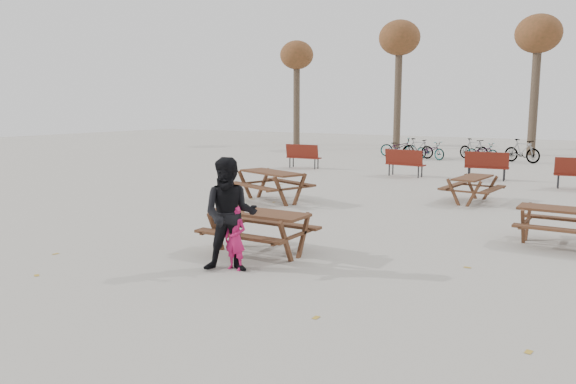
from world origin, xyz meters
The scene contains 14 objects.
ground centered at (0.00, 0.00, 0.00)m, with size 80.00×80.00×0.00m, color gray.
main_picnic_table centered at (0.00, 0.00, 0.59)m, with size 1.80×1.45×0.78m.
food_tray centered at (-0.09, -0.14, 0.79)m, with size 0.18×0.11×0.04m, color white.
bread_roll centered at (-0.09, -0.14, 0.83)m, with size 0.14×0.06×0.05m, color tan.
soda_bottle centered at (-0.26, -0.08, 0.85)m, with size 0.07×0.07×0.17m.
child centered at (0.22, -1.01, 0.53)m, with size 0.39×0.25×1.06m, color #C3185A.
adult centered at (0.20, -1.11, 0.92)m, with size 0.90×0.70×1.85m, color black.
picnic_table_east centered at (4.66, 3.48, 0.37)m, with size 1.70×1.37×0.73m, color #342012, non-canonical shape.
picnic_table_north centered at (-2.85, 4.78, 0.42)m, with size 1.97×1.59×0.85m, color #342012, non-canonical shape.
picnic_table_far centered at (1.95, 7.57, 0.36)m, with size 1.67×1.34×0.72m, color #342012, non-canonical shape.
park_bench_row centered at (-0.60, 12.34, 0.52)m, with size 12.15×1.42×1.03m.
bicycle_row centered at (-2.03, 19.90, 0.49)m, with size 7.99×2.36×1.10m.
tree_row centered at (0.90, 25.15, 6.19)m, with size 32.17×3.52×8.26m.
fallen_leaves centered at (0.50, 2.50, 0.00)m, with size 11.00×11.00×0.01m, color #A88328, non-canonical shape.
Camera 1 is at (5.60, -8.15, 2.66)m, focal length 35.00 mm.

